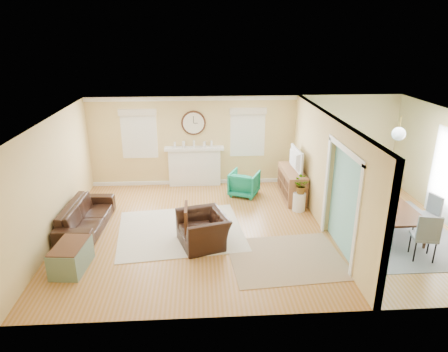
# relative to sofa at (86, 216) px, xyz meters

# --- Properties ---
(floor) EXTENTS (9.00, 9.00, 0.00)m
(floor) POSITION_rel_sofa_xyz_m (3.98, -0.26, -0.31)
(floor) COLOR #9E6522
(floor) RESTS_ON ground
(wall_back) EXTENTS (9.00, 0.02, 2.60)m
(wall_back) POSITION_rel_sofa_xyz_m (3.98, 2.74, 0.99)
(wall_back) COLOR tan
(wall_back) RESTS_ON ground
(wall_front) EXTENTS (9.00, 0.02, 2.60)m
(wall_front) POSITION_rel_sofa_xyz_m (3.98, -3.26, 0.99)
(wall_front) COLOR tan
(wall_front) RESTS_ON ground
(wall_left) EXTENTS (0.02, 6.00, 2.60)m
(wall_left) POSITION_rel_sofa_xyz_m (-0.52, -0.26, 0.99)
(wall_left) COLOR tan
(wall_left) RESTS_ON ground
(ceiling) EXTENTS (9.00, 6.00, 0.02)m
(ceiling) POSITION_rel_sofa_xyz_m (3.98, -0.26, 2.29)
(ceiling) COLOR white
(ceiling) RESTS_ON wall_back
(partition) EXTENTS (0.17, 6.00, 2.60)m
(partition) POSITION_rel_sofa_xyz_m (5.49, 0.03, 1.05)
(partition) COLOR tan
(partition) RESTS_ON ground
(fireplace) EXTENTS (1.70, 0.30, 1.17)m
(fireplace) POSITION_rel_sofa_xyz_m (2.48, 2.62, 0.29)
(fireplace) COLOR white
(fireplace) RESTS_ON ground
(wall_clock) EXTENTS (0.70, 0.07, 0.70)m
(wall_clock) POSITION_rel_sofa_xyz_m (2.48, 2.71, 1.54)
(wall_clock) COLOR #472412
(wall_clock) RESTS_ON wall_back
(window_left) EXTENTS (1.05, 0.13, 1.42)m
(window_left) POSITION_rel_sofa_xyz_m (0.93, 2.70, 1.35)
(window_left) COLOR white
(window_left) RESTS_ON wall_back
(window_right) EXTENTS (1.05, 0.13, 1.42)m
(window_right) POSITION_rel_sofa_xyz_m (4.03, 2.70, 1.35)
(window_right) COLOR white
(window_right) RESTS_ON wall_back
(pendant) EXTENTS (0.30, 0.30, 0.55)m
(pendant) POSITION_rel_sofa_xyz_m (6.98, -0.26, 1.89)
(pendant) COLOR gold
(pendant) RESTS_ON ceiling
(rug_cream) EXTENTS (3.04, 2.71, 0.01)m
(rug_cream) POSITION_rel_sofa_xyz_m (2.16, -0.27, -0.30)
(rug_cream) COLOR beige
(rug_cream) RESTS_ON floor
(rug_jute) EXTENTS (2.36, 1.99, 0.01)m
(rug_jute) POSITION_rel_sofa_xyz_m (4.34, -1.60, -0.30)
(rug_jute) COLOR tan
(rug_jute) RESTS_ON floor
(rug_grey) EXTENTS (2.64, 3.29, 0.01)m
(rug_grey) POSITION_rel_sofa_xyz_m (6.95, -0.63, -0.30)
(rug_grey) COLOR slate
(rug_grey) RESTS_ON floor
(sofa) EXTENTS (0.92, 2.15, 0.62)m
(sofa) POSITION_rel_sofa_xyz_m (0.00, 0.00, 0.00)
(sofa) COLOR black
(sofa) RESTS_ON floor
(eames_chair) EXTENTS (1.21, 1.30, 0.69)m
(eames_chair) POSITION_rel_sofa_xyz_m (2.68, -0.90, 0.04)
(eames_chair) COLOR black
(eames_chair) RESTS_ON floor
(green_chair) EXTENTS (0.97, 0.99, 0.69)m
(green_chair) POSITION_rel_sofa_xyz_m (3.85, 1.76, 0.03)
(green_chair) COLOR #007657
(green_chair) RESTS_ON floor
(trunk) EXTENTS (0.65, 0.96, 0.53)m
(trunk) POSITION_rel_sofa_xyz_m (0.15, -1.69, -0.05)
(trunk) COLOR slate
(trunk) RESTS_ON floor
(credenza) EXTENTS (0.51, 1.50, 0.80)m
(credenza) POSITION_rel_sofa_xyz_m (5.13, 1.51, 0.09)
(credenza) COLOR brown
(credenza) RESTS_ON floor
(tv) EXTENTS (0.18, 1.05, 0.60)m
(tv) POSITION_rel_sofa_xyz_m (5.11, 1.51, 0.79)
(tv) COLOR black
(tv) RESTS_ON credenza
(garden_stool) EXTENTS (0.32, 0.32, 0.47)m
(garden_stool) POSITION_rel_sofa_xyz_m (5.13, 0.65, -0.07)
(garden_stool) COLOR white
(garden_stool) RESTS_ON floor
(potted_plant) EXTENTS (0.51, 0.52, 0.44)m
(potted_plant) POSITION_rel_sofa_xyz_m (5.13, 0.65, 0.38)
(potted_plant) COLOR #337F33
(potted_plant) RESTS_ON garden_stool
(dining_table) EXTENTS (0.95, 1.70, 0.60)m
(dining_table) POSITION_rel_sofa_xyz_m (6.95, -0.63, -0.01)
(dining_table) COLOR #472412
(dining_table) RESTS_ON floor
(dining_chair_n) EXTENTS (0.49, 0.49, 0.95)m
(dining_chair_n) POSITION_rel_sofa_xyz_m (7.01, 0.56, 0.25)
(dining_chair_n) COLOR slate
(dining_chair_n) RESTS_ON floor
(dining_chair_s) EXTENTS (0.53, 0.53, 1.01)m
(dining_chair_s) POSITION_rel_sofa_xyz_m (7.04, -1.74, 0.29)
(dining_chair_s) COLOR slate
(dining_chair_s) RESTS_ON floor
(dining_chair_w) EXTENTS (0.48, 0.48, 0.87)m
(dining_chair_w) POSITION_rel_sofa_xyz_m (6.28, -0.73, 0.20)
(dining_chair_w) COLOR white
(dining_chair_w) RESTS_ON floor
(dining_chair_e) EXTENTS (0.48, 0.48, 0.90)m
(dining_chair_e) POSITION_rel_sofa_xyz_m (7.68, -0.71, 0.22)
(dining_chair_e) COLOR slate
(dining_chair_e) RESTS_ON floor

